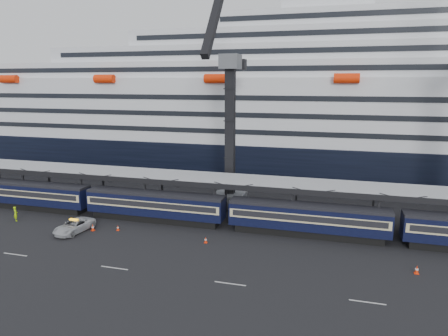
{
  "coord_description": "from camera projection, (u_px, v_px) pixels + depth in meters",
  "views": [
    {
      "loc": [
        -5.62,
        -36.68,
        18.25
      ],
      "look_at": [
        -18.45,
        10.0,
        7.77
      ],
      "focal_mm": 32.0,
      "sensor_mm": 36.0,
      "label": 1
    }
  ],
  "objects": [
    {
      "name": "cruise_ship",
      "position": [
        358.0,
        113.0,
        77.98
      ],
      "size": [
        214.09,
        28.84,
        34.0
      ],
      "color": "black",
      "rests_on": "ground"
    },
    {
      "name": "ground",
      "position": [
        387.0,
        283.0,
        36.98
      ],
      "size": [
        260.0,
        260.0,
        0.0
      ],
      "primitive_type": "plane",
      "color": "black",
      "rests_on": "ground"
    },
    {
      "name": "canopy",
      "position": [
        377.0,
        190.0,
        49.06
      ],
      "size": [
        130.0,
        6.25,
        5.53
      ],
      "color": "#A0A2A8",
      "rests_on": "ground"
    },
    {
      "name": "traffic_cone_b",
      "position": [
        118.0,
        228.0,
        49.97
      ],
      "size": [
        0.36,
        0.36,
        0.71
      ],
      "color": "#F82E07",
      "rests_on": "ground"
    },
    {
      "name": "traffic_cone_c",
      "position": [
        206.0,
        240.0,
        46.12
      ],
      "size": [
        0.37,
        0.37,
        0.73
      ],
      "color": "#F82E07",
      "rests_on": "ground"
    },
    {
      "name": "traffic_cone_d",
      "position": [
        417.0,
        270.0,
        38.68
      ],
      "size": [
        0.43,
        0.43,
        0.87
      ],
      "color": "#F82E07",
      "rests_on": "ground"
    },
    {
      "name": "train",
      "position": [
        336.0,
        221.0,
        47.14
      ],
      "size": [
        133.05,
        3.0,
        4.05
      ],
      "color": "black",
      "rests_on": "ground"
    },
    {
      "name": "worker",
      "position": [
        16.0,
        214.0,
        53.28
      ],
      "size": [
        0.86,
        0.83,
        1.99
      ],
      "primitive_type": "imported",
      "rotation": [
        0.0,
        0.0,
        2.44
      ],
      "color": "#A8E00B",
      "rests_on": "ground"
    },
    {
      "name": "pickup_truck",
      "position": [
        74.0,
        226.0,
        49.39
      ],
      "size": [
        3.35,
        5.86,
        1.54
      ],
      "primitive_type": "imported",
      "rotation": [
        0.0,
        0.0,
        -0.15
      ],
      "color": "#B2B5BA",
      "rests_on": "ground"
    },
    {
      "name": "traffic_cone_a",
      "position": [
        93.0,
        227.0,
        49.89
      ],
      "size": [
        0.43,
        0.43,
        0.87
      ],
      "color": "#F82E07",
      "rests_on": "ground"
    },
    {
      "name": "crane_dark_near",
      "position": [
        229.0,
        127.0,
        57.15
      ],
      "size": [
        4.5,
        17.75,
        35.08
      ],
      "color": "#505358",
      "rests_on": "ground"
    }
  ]
}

